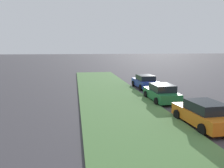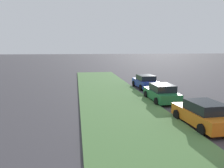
{
  "view_description": "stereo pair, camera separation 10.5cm",
  "coord_description": "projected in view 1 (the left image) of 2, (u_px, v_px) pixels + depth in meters",
  "views": [
    {
      "loc": [
        -0.56,
        10.17,
        4.51
      ],
      "look_at": [
        18.0,
        7.18,
        1.5
      ],
      "focal_mm": 37.18,
      "sensor_mm": 36.0,
      "label": 1
    },
    {
      "loc": [
        -0.58,
        10.07,
        4.51
      ],
      "look_at": [
        18.0,
        7.18,
        1.5
      ],
      "focal_mm": 37.18,
      "sensor_mm": 36.0,
      "label": 2
    }
  ],
  "objects": [
    {
      "name": "parked_car_blue",
      "position": [
        145.0,
        82.0,
        25.53
      ],
      "size": [
        4.36,
        2.14,
        1.47
      ],
      "rotation": [
        0.0,
        0.0,
        0.04
      ],
      "color": "#23389E",
      "rests_on": "ground"
    },
    {
      "name": "grass_median",
      "position": [
        144.0,
        137.0,
        11.52
      ],
      "size": [
        60.0,
        6.0,
        0.12
      ],
      "primitive_type": "cube",
      "color": "#517F42",
      "rests_on": "ground"
    },
    {
      "name": "parked_car_green",
      "position": [
        162.0,
        93.0,
        19.32
      ],
      "size": [
        4.32,
        2.05,
        1.47
      ],
      "rotation": [
        0.0,
        0.0,
        0.01
      ],
      "color": "#1E6B38",
      "rests_on": "ground"
    },
    {
      "name": "parked_car_orange",
      "position": [
        204.0,
        114.0,
        13.24
      ],
      "size": [
        4.38,
        2.18,
        1.47
      ],
      "rotation": [
        0.0,
        0.0,
        0.05
      ],
      "color": "orange",
      "rests_on": "ground"
    }
  ]
}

